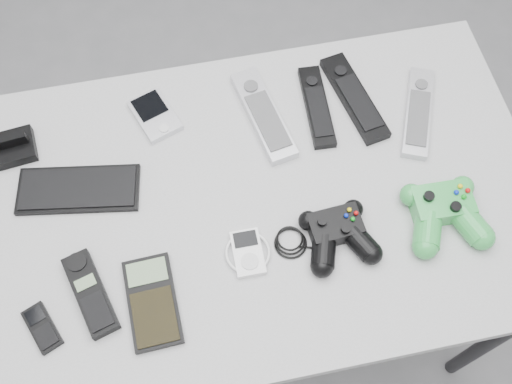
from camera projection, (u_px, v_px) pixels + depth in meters
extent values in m
plane|color=slate|center=(276.00, 286.00, 1.80)|extent=(3.50, 3.50, 0.00)
cube|color=#949496|center=(267.00, 199.00, 1.16)|extent=(1.06, 0.68, 0.03)
cylinder|color=black|center=(494.00, 340.00, 1.39)|extent=(0.03, 0.03, 0.68)
cylinder|color=black|center=(61.00, 193.00, 1.56)|extent=(0.03, 0.03, 0.68)
cylinder|color=black|center=(414.00, 130.00, 1.64)|extent=(0.03, 0.03, 0.68)
cube|color=black|center=(78.00, 189.00, 1.14)|extent=(0.24, 0.13, 0.01)
cube|color=black|center=(10.00, 145.00, 1.17)|extent=(0.09, 0.09, 0.05)
cube|color=silver|center=(155.00, 115.00, 1.21)|extent=(0.11, 0.13, 0.02)
cube|color=silver|center=(263.00, 114.00, 1.21)|extent=(0.10, 0.23, 0.02)
cube|color=black|center=(317.00, 106.00, 1.22)|extent=(0.06, 0.20, 0.02)
cube|color=black|center=(354.00, 97.00, 1.23)|extent=(0.09, 0.23, 0.02)
cube|color=#B9B9C1|center=(418.00, 112.00, 1.22)|extent=(0.13, 0.22, 0.02)
cube|color=black|center=(42.00, 328.00, 1.02)|extent=(0.07, 0.09, 0.01)
cube|color=black|center=(90.00, 293.00, 1.04)|extent=(0.09, 0.17, 0.02)
cube|color=black|center=(152.00, 302.00, 1.04)|extent=(0.09, 0.17, 0.02)
cube|color=white|center=(248.00, 253.00, 1.08)|extent=(0.08, 0.09, 0.02)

